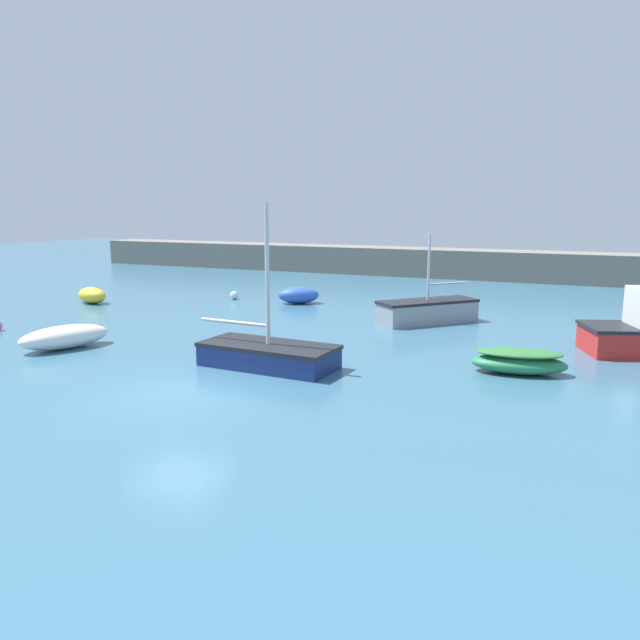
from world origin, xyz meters
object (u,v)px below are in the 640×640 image
Objects in this scene: fishing_dinghy_green at (299,295)px; sailboat_short_mast at (427,311)px; sailboat_tall_mast at (268,354)px; rowboat_with_red_cover at (519,361)px; dinghy_near_pier at (92,295)px; rowboat_blue_near at (65,337)px; mooring_buoy_white at (234,295)px.

fishing_dinghy_green is 0.56× the size of sailboat_short_mast.
rowboat_with_red_cover is at bearing 21.76° from sailboat_tall_mast.
fishing_dinghy_green is 10.91m from dinghy_near_pier.
rowboat_blue_near is (-15.46, -3.14, 0.04)m from rowboat_with_red_cover.
rowboat_blue_near is at bearing -134.80° from fishing_dinghy_green.
dinghy_near_pier is at bearing -145.38° from mooring_buoy_white.
sailboat_tall_mast is 16.71m from dinghy_near_pier.
dinghy_near_pier is 0.66× the size of rowboat_blue_near.
fishing_dinghy_green is at bearing 7.37° from rowboat_blue_near.
dinghy_near_pier is 7.44m from mooring_buoy_white.
sailboat_tall_mast reaches higher than mooring_buoy_white.
mooring_buoy_white is at bearing 150.84° from fishing_dinghy_green.
sailboat_tall_mast is at bearing -9.22° from dinghy_near_pier.
sailboat_short_mast is at bearing 77.33° from sailboat_tall_mast.
sailboat_short_mast is at bearing -49.00° from fishing_dinghy_green.
fishing_dinghy_green is 1.06× the size of dinghy_near_pier.
sailboat_short_mast is at bearing 24.40° from dinghy_near_pier.
sailboat_tall_mast is (-7.45, -2.48, 0.04)m from rowboat_with_red_cover.
sailboat_tall_mast reaches higher than rowboat_with_red_cover.
sailboat_tall_mast is 2.26× the size of dinghy_near_pier.
rowboat_with_red_cover is 0.59× the size of sailboat_tall_mast.
mooring_buoy_white is (-3.90, -0.09, -0.21)m from fishing_dinghy_green.
rowboat_blue_near is (-3.24, -12.76, -0.02)m from fishing_dinghy_green.
sailboat_tall_mast reaches higher than sailboat_short_mast.
sailboat_short_mast reaches higher than rowboat_blue_near.
sailboat_tall_mast is 1.48× the size of rowboat_blue_near.
sailboat_tall_mast reaches higher than fishing_dinghy_green.
sailboat_short_mast is (7.52, -2.51, 0.08)m from fishing_dinghy_green.
fishing_dinghy_green is 7.93m from sailboat_short_mast.
fishing_dinghy_green is at bearing -66.44° from sailboat_short_mast.
rowboat_blue_near is at bearing -87.02° from mooring_buoy_white.
sailboat_short_mast reaches higher than fishing_dinghy_green.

